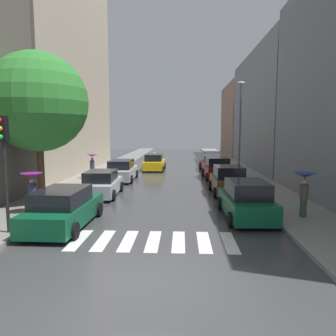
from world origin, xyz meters
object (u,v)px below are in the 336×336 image
object	(u,v)px
parked_car_left_second	(101,184)
pedestrian_near_tree	(92,161)
parked_car_right_third	(217,169)
parked_car_left_third	(122,171)
taxi_midroad	(154,163)
lamp_post_right	(240,124)
traffic_light_left_corner	(4,148)
parked_car_right_fourth	(211,163)
pedestrian_foreground	(32,184)
parked_car_left_nearest	(64,209)
parked_car_right_nearest	(246,201)
parked_car_right_second	(228,181)
pedestrian_far_side	(304,185)
street_tree_left	(38,102)

from	to	relation	value
parked_car_left_second	pedestrian_near_tree	xyz separation A→B (m)	(-2.28, 6.03, 0.79)
parked_car_right_third	parked_car_left_third	bearing A→B (deg)	97.53
taxi_midroad	lamp_post_right	world-z (taller)	lamp_post_right
traffic_light_left_corner	lamp_post_right	size ratio (longest dim) A/B	0.57
parked_car_right_fourth	pedestrian_foreground	world-z (taller)	pedestrian_foreground
parked_car_left_nearest	parked_car_left_second	world-z (taller)	parked_car_left_nearest
parked_car_right_nearest	pedestrian_near_tree	distance (m)	14.58
parked_car_left_nearest	traffic_light_left_corner	world-z (taller)	traffic_light_left_corner
parked_car_right_fourth	traffic_light_left_corner	bearing A→B (deg)	153.38
parked_car_left_nearest	parked_car_left_third	xyz separation A→B (m)	(0.04, 12.20, 0.01)
parked_car_right_third	taxi_midroad	world-z (taller)	taxi_midroad
parked_car_right_second	taxi_midroad	xyz separation A→B (m)	(-5.64, 11.62, -0.06)
parked_car_right_fourth	pedestrian_far_side	bearing A→B (deg)	-173.82
traffic_light_left_corner	pedestrian_far_side	bearing A→B (deg)	12.92
parked_car_left_third	parked_car_right_fourth	bearing A→B (deg)	-49.88
parked_car_left_nearest	parked_car_right_second	distance (m)	10.47
parked_car_right_third	pedestrian_far_side	distance (m)	12.41
parked_car_right_third	parked_car_right_nearest	bearing A→B (deg)	177.47
parked_car_left_second	parked_car_left_third	xyz separation A→B (m)	(0.07, 6.06, 0.04)
parked_car_right_fourth	parked_car_left_second	bearing A→B (deg)	146.98
parked_car_right_third	traffic_light_left_corner	distance (m)	17.71
parked_car_left_second	pedestrian_foreground	xyz separation A→B (m)	(-2.04, -4.56, 0.76)
parked_car_left_nearest	taxi_midroad	distance (m)	18.82
parked_car_right_nearest	parked_car_right_second	size ratio (longest dim) A/B	1.08
parked_car_right_second	parked_car_right_fourth	xyz separation A→B (m)	(0.05, 11.83, -0.09)
parked_car_left_nearest	lamp_post_right	world-z (taller)	lamp_post_right
street_tree_left	lamp_post_right	bearing A→B (deg)	35.67
parked_car_right_nearest	parked_car_right_fourth	world-z (taller)	parked_car_right_nearest
parked_car_right_nearest	taxi_midroad	xyz separation A→B (m)	(-5.65, 17.10, -0.03)
parked_car_right_nearest	pedestrian_near_tree	world-z (taller)	pedestrian_near_tree
taxi_midroad	parked_car_right_second	bearing A→B (deg)	-153.37
parked_car_right_nearest	parked_car_right_second	bearing A→B (deg)	-2.03
parked_car_right_second	lamp_post_right	size ratio (longest dim) A/B	0.54
parked_car_left_third	taxi_midroad	world-z (taller)	taxi_midroad
parked_car_right_fourth	lamp_post_right	bearing A→B (deg)	-166.85
parked_car_right_second	parked_car_right_third	xyz separation A→B (m)	(-0.00, 6.47, -0.00)
parked_car_left_second	parked_car_right_nearest	xyz separation A→B (m)	(7.74, -4.53, 0.07)
parked_car_right_fourth	pedestrian_near_tree	xyz separation A→B (m)	(-10.06, -6.75, 0.79)
parked_car_left_second	pedestrian_foreground	world-z (taller)	pedestrian_foreground
parked_car_right_nearest	street_tree_left	world-z (taller)	street_tree_left
parked_car_left_nearest	parked_car_right_fourth	bearing A→B (deg)	-21.23
parked_car_left_second	lamp_post_right	size ratio (longest dim) A/B	0.57
taxi_midroad	pedestrian_far_side	xyz separation A→B (m)	(8.11, -17.29, 0.81)
parked_car_left_third	pedestrian_near_tree	world-z (taller)	pedestrian_near_tree
parked_car_right_third	lamp_post_right	xyz separation A→B (m)	(1.66, -0.71, 3.66)
parked_car_right_second	taxi_midroad	bearing A→B (deg)	24.75
parked_car_right_second	pedestrian_foreground	world-z (taller)	pedestrian_foreground
parked_car_right_second	pedestrian_foreground	size ratio (longest dim) A/B	2.20
parked_car_left_second	taxi_midroad	xyz separation A→B (m)	(2.09, 12.57, 0.03)
pedestrian_foreground	lamp_post_right	xyz separation A→B (m)	(11.43, 11.27, 2.99)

